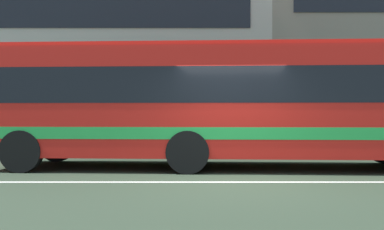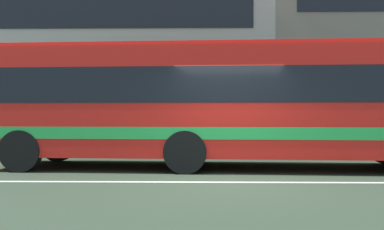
{
  "view_description": "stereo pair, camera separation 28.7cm",
  "coord_description": "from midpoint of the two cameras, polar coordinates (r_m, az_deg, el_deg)",
  "views": [
    {
      "loc": [
        -0.89,
        -9.13,
        1.41
      ],
      "look_at": [
        -0.86,
        2.22,
        1.35
      ],
      "focal_mm": 42.19,
      "sensor_mm": 36.0,
      "label": 1
    },
    {
      "loc": [
        -0.6,
        -9.13,
        1.41
      ],
      "look_at": [
        -0.86,
        2.22,
        1.35
      ],
      "focal_mm": 42.19,
      "sensor_mm": 36.0,
      "label": 2
    }
  ],
  "objects": [
    {
      "name": "ground_plane",
      "position": [
        9.27,
        4.5,
        -8.47
      ],
      "size": [
        160.0,
        160.0,
        0.0
      ],
      "primitive_type": "plane",
      "color": "#2E3C2B"
    },
    {
      "name": "apartment_block_left",
      "position": [
        24.83,
        -18.92,
        8.6
      ],
      "size": [
        21.92,
        10.47,
        10.01
      ],
      "color": "#B6ADA3",
      "rests_on": "ground_plane"
    },
    {
      "name": "lane_centre_line",
      "position": [
        9.27,
        4.5,
        -8.45
      ],
      "size": [
        60.0,
        0.16,
        0.01
      ],
      "primitive_type": "cube",
      "color": "silver",
      "rests_on": "ground_plane"
    },
    {
      "name": "transit_bus",
      "position": [
        11.55,
        2.39,
        1.78
      ],
      "size": [
        11.4,
        3.25,
        3.1
      ],
      "color": "red",
      "rests_on": "ground_plane"
    },
    {
      "name": "hedge_row_far",
      "position": [
        15.3,
        1.68,
        -2.81
      ],
      "size": [
        14.73,
        1.1,
        1.17
      ],
      "primitive_type": "cube",
      "color": "#2E561E",
      "rests_on": "ground_plane"
    }
  ]
}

